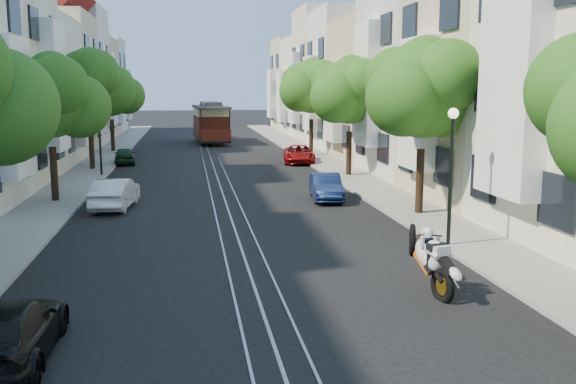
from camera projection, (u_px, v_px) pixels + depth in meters
name	position (u px, v px, depth m)	size (l,w,h in m)	color
ground	(212.00, 163.00, 42.18)	(200.00, 200.00, 0.00)	black
sidewalk_east	(320.00, 160.00, 43.27)	(2.50, 80.00, 0.12)	gray
sidewalk_west	(99.00, 164.00, 41.06)	(2.50, 80.00, 0.12)	gray
rail_left	(204.00, 163.00, 42.09)	(0.06, 80.00, 0.02)	gray
rail_slot	(212.00, 162.00, 42.17)	(0.06, 80.00, 0.02)	gray
rail_right	(221.00, 162.00, 42.26)	(0.06, 80.00, 0.02)	gray
lane_line	(212.00, 163.00, 42.18)	(0.08, 80.00, 0.01)	tan
townhouses_east	(388.00, 83.00, 43.06)	(7.75, 72.00, 12.00)	beige
townhouses_west	(17.00, 84.00, 39.47)	(7.75, 72.00, 11.76)	silver
tree_e_b	(424.00, 91.00, 23.96)	(4.93, 4.08, 6.68)	black
tree_e_c	(351.00, 93.00, 34.71)	(4.84, 3.99, 6.52)	black
tree_e_d	(312.00, 88.00, 45.40)	(5.01, 4.16, 6.85)	black
tree_w_b	(51.00, 99.00, 26.71)	(4.72, 3.87, 6.27)	black
tree_w_c	(89.00, 84.00, 37.32)	(5.13, 4.28, 7.09)	black
tree_w_d	(111.00, 91.00, 48.13)	(4.84, 3.99, 6.52)	black
lamp_east	(452.00, 156.00, 19.27)	(0.32, 0.32, 4.16)	black
lamp_west	(99.00, 125.00, 34.91)	(0.32, 0.32, 4.16)	black
sportbike_rider	(430.00, 257.00, 15.21)	(0.72, 2.18, 1.63)	black
cable_car	(211.00, 121.00, 56.84)	(3.23, 8.78, 3.32)	black
parked_car_e_mid	(326.00, 187.00, 28.08)	(1.22, 3.49, 1.15)	#0C183D
parked_car_e_far	(299.00, 154.00, 41.81)	(1.93, 4.19, 1.16)	maroon
parked_car_w_near	(8.00, 332.00, 11.44)	(1.59, 3.91, 1.14)	black
parked_car_w_mid	(115.00, 193.00, 26.07)	(1.31, 3.77, 1.24)	silver
parked_car_w_far	(125.00, 156.00, 41.24)	(1.28, 3.19, 1.09)	black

